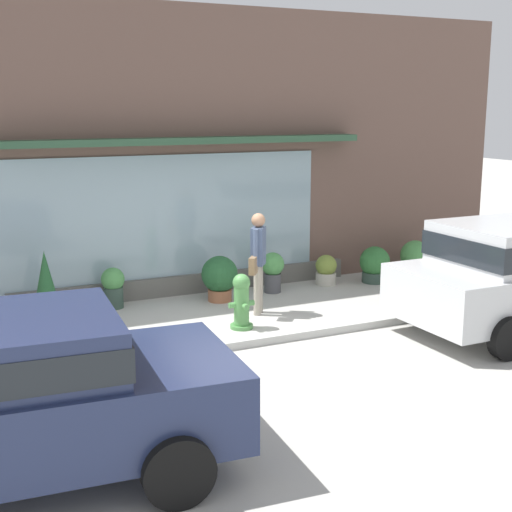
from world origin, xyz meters
The scene contains 13 objects.
ground_plane centered at (0.00, 0.00, 0.00)m, with size 60.00×60.00×0.00m, color #B2AFA8.
curb_strip centered at (0.00, -0.20, 0.06)m, with size 14.00×0.24×0.12m, color #B2B2AD.
storefront centered at (-0.01, 3.19, 2.55)m, with size 14.00×0.81×5.21m.
fire_hydrant centered at (0.02, 0.60, 0.45)m, with size 0.42×0.39×0.88m.
pedestrian_with_handbag centered at (0.58, 1.19, 1.00)m, with size 0.48×0.54×1.72m.
parked_car_navy centered at (-3.81, -2.81, 0.91)m, with size 4.17×2.24×1.60m.
potted_plant_by_entrance centered at (3.63, 2.21, 0.37)m, with size 0.60×0.60×0.72m.
potted_plant_doorstep centered at (1.44, 2.37, 0.43)m, with size 0.44×0.44×0.76m.
potted_plant_window_left centered at (2.66, 2.46, 0.29)m, with size 0.42×0.42×0.59m.
potted_plant_corner_tall centered at (-2.69, 2.31, 0.56)m, with size 0.39×0.39×1.17m.
potted_plant_trailing_edge centered at (0.32, 2.24, 0.45)m, with size 0.66×0.66×0.82m.
potted_plant_window_right centered at (-1.53, 2.60, 0.39)m, with size 0.40×0.40×0.71m.
potted_plant_near_hydrant centered at (4.73, 2.37, 0.37)m, with size 0.61×0.61×0.72m.
Camera 1 is at (-4.33, -9.20, 3.44)m, focal length 49.73 mm.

